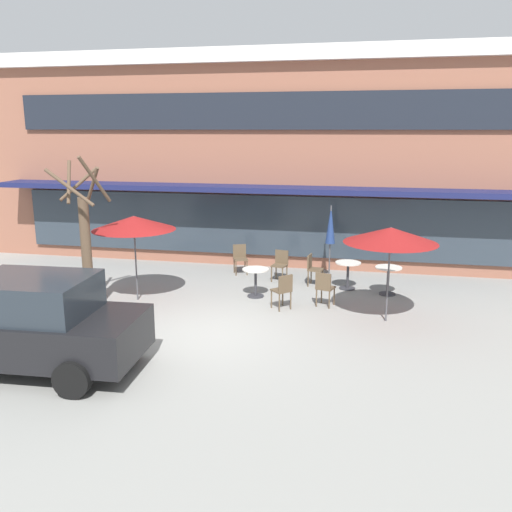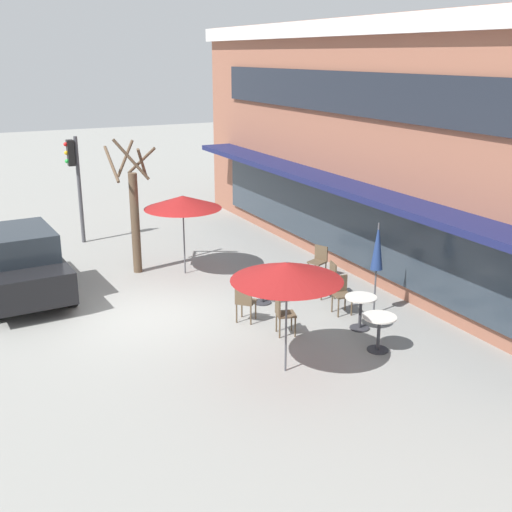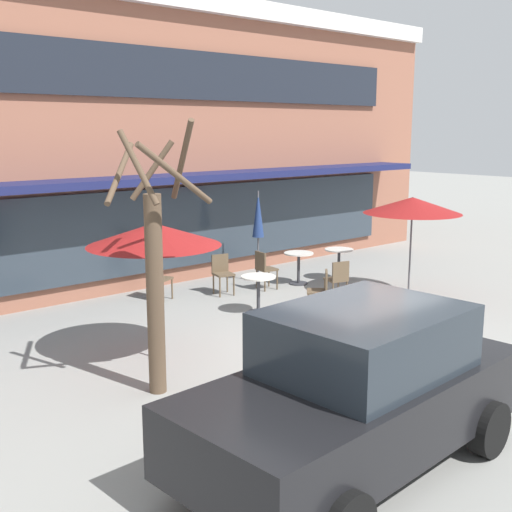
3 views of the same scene
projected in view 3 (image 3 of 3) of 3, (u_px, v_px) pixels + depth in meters
name	position (u px, v px, depth m)	size (l,w,h in m)	color
ground_plane	(344.00, 355.00, 10.46)	(80.00, 80.00, 0.00)	gray
building_facade	(67.00, 139.00, 17.19)	(19.83, 9.10, 6.74)	#935B47
cafe_table_near_wall	(258.00, 288.00, 12.79)	(0.70, 0.70, 0.76)	#333338
cafe_table_streetside	(339.00, 259.00, 15.66)	(0.70, 0.70, 0.76)	#333338
cafe_table_by_tree	(299.00, 263.00, 15.20)	(0.70, 0.70, 0.76)	#333338
patio_umbrella_green_folded	(258.00, 215.00, 15.22)	(0.28, 0.28, 2.20)	#4C4C51
patio_umbrella_cream_folded	(412.00, 205.00, 13.74)	(2.10, 2.10, 2.20)	#4C4C51
patio_umbrella_corner_open	(154.00, 234.00, 9.94)	(2.10, 2.10, 2.20)	#4C4C51
cafe_chair_0	(158.00, 276.00, 13.81)	(0.53, 0.53, 0.89)	brown
cafe_chair_1	(264.00, 267.00, 14.67)	(0.45, 0.45, 0.89)	brown
cafe_chair_2	(321.00, 289.00, 12.69)	(0.57, 0.57, 0.89)	brown
cafe_chair_3	(338.00, 278.00, 13.63)	(0.50, 0.50, 0.89)	brown
cafe_chair_4	(222.00, 271.00, 14.26)	(0.48, 0.48, 0.89)	brown
parked_sedan	(358.00, 390.00, 6.88)	(4.29, 2.19, 1.76)	black
street_tree	(155.00, 272.00, 8.69)	(1.25, 1.27, 3.77)	brown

